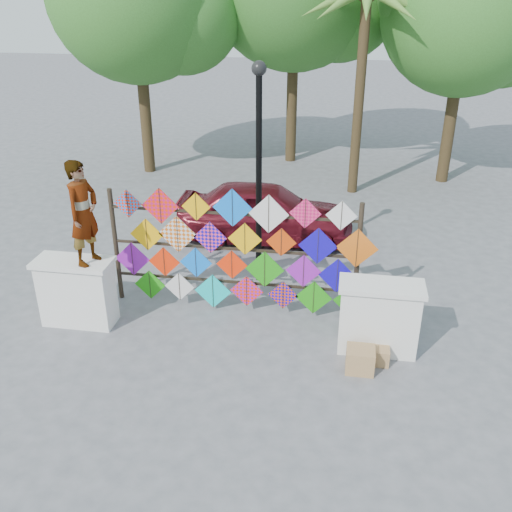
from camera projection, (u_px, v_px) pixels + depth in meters
name	position (u px, v px, depth m)	size (l,w,h in m)	color
ground	(225.00, 329.00, 10.44)	(80.00, 80.00, 0.00)	gray
parapet_left	(77.00, 291.00, 10.37)	(1.40, 0.65, 1.28)	white
parapet_right	(379.00, 317.00, 9.58)	(1.40, 0.65, 1.28)	white
kite_rack	(238.00, 253.00, 10.54)	(4.99, 0.24, 2.45)	black
tree_east	(470.00, 10.00, 15.98)	(5.40, 4.80, 7.42)	#41321C
palm_tree	(366.00, 14.00, 15.05)	(3.62, 3.62, 5.83)	#41321C
vendor_woman	(83.00, 213.00, 9.64)	(0.67, 0.44, 1.85)	#99999E
sedan	(265.00, 212.00, 13.73)	(1.70, 4.23, 1.44)	#5D101A
lamppost	(259.00, 156.00, 10.99)	(0.28, 0.28, 4.46)	black
cardboard_box_near	(360.00, 360.00, 9.25)	(0.46, 0.41, 0.41)	tan
cardboard_box_far	(379.00, 355.00, 9.46)	(0.34, 0.31, 0.29)	tan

